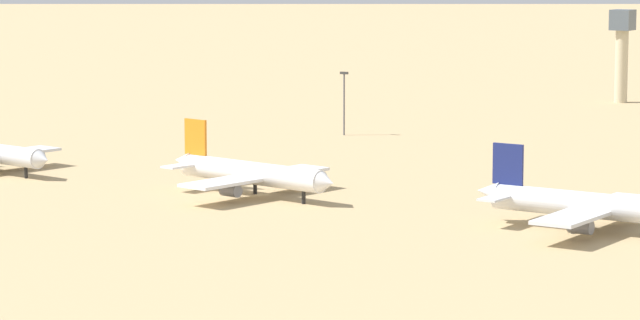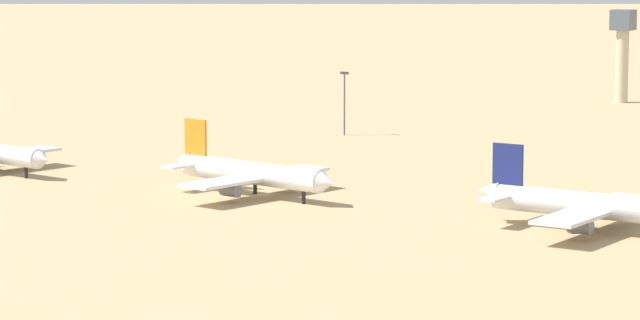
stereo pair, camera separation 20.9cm
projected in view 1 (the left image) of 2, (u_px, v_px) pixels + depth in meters
ground at (262, 195)px, 254.97m from camera, size 4000.00×4000.00×0.00m
parked_jet_orange_2 at (250, 173)px, 253.01m from camera, size 34.46×29.32×11.40m
parked_jet_navy_3 at (587, 205)px, 222.25m from camera, size 34.84×29.22×11.52m
control_tower at (622, 47)px, 396.74m from camera, size 5.20×5.20×23.12m
light_pole_west at (344, 98)px, 331.36m from camera, size 1.80×0.50×13.22m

